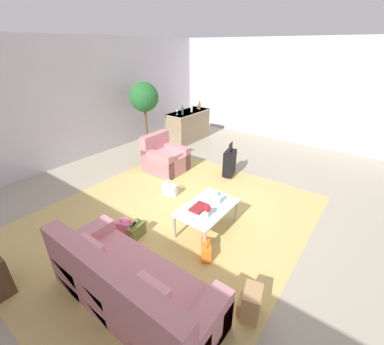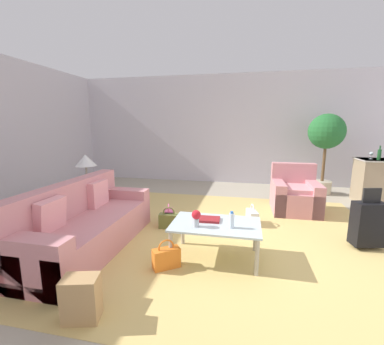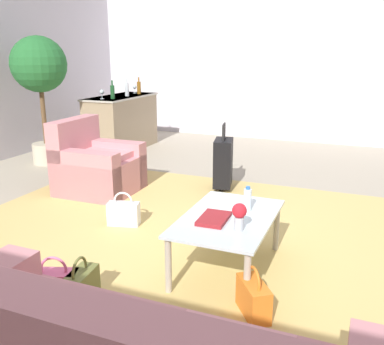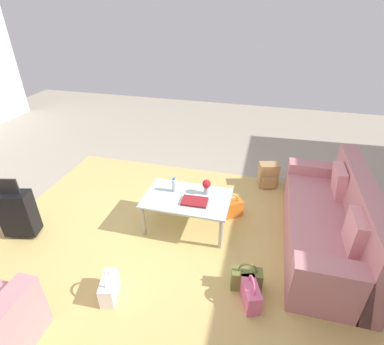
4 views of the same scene
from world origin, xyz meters
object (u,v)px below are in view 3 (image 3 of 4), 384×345
water_bottle (248,199)px  handbag_white (124,213)px  armchair (95,168)px  wine_glass_leftmost (102,92)px  wine_bottle_clear (127,89)px  suitcase_black (223,162)px  handbag_pink (55,286)px  coffee_table (228,223)px  handbag_orange (253,298)px  wine_glass_left_of_centre (135,87)px  wine_bottle_green (113,92)px  potted_ficus (40,74)px  coffee_table_book (214,219)px  wine_bottle_amber (139,87)px  flower_vase (239,214)px  bar_console (122,122)px  handbag_olive (81,287)px

water_bottle → handbag_white: size_ratio=0.57×
armchair → wine_glass_leftmost: (1.67, 0.96, 0.76)m
wine_bottle_clear → suitcase_black: (-1.51, -2.27, -0.72)m
wine_glass_leftmost → handbag_pink: (-3.89, -2.14, -0.94)m
coffee_table → handbag_orange: 0.70m
wine_glass_left_of_centre → handbag_orange: 5.82m
wine_glass_left_of_centre → wine_bottle_green: wine_bottle_green is taller
potted_ficus → coffee_table: bearing=-120.7°
armchair → coffee_table_book: 2.53m
wine_glass_left_of_centre → wine_bottle_amber: 0.17m
coffee_table → flower_vase: flower_vase is taller
bar_console → water_bottle: bearing=-135.9°
wine_bottle_amber → handbag_pink: wine_bottle_amber is taller
water_bottle → handbag_white: water_bottle is taller
coffee_table → wine_bottle_amber: wine_bottle_amber is taller
suitcase_black → flower_vase: bearing=-159.0°
wine_bottle_clear → wine_bottle_amber: same height
coffee_table → wine_glass_leftmost: wine_glass_leftmost is taller
wine_glass_leftmost → water_bottle: bearing=-130.6°
coffee_table → coffee_table_book: 0.16m
wine_glass_left_of_centre → wine_bottle_green: bearing=-171.7°
coffee_table_book → wine_bottle_green: bearing=40.1°
wine_glass_left_of_centre → handbag_olive: 5.50m
armchair → handbag_orange: size_ratio=2.56×
coffee_table_book → wine_bottle_green: wine_bottle_green is taller
coffee_table_book → wine_glass_left_of_centre: bearing=33.9°
water_bottle → wine_glass_left_of_centre: 5.03m
wine_glass_leftmost → handbag_orange: bearing=-135.2°
wine_bottle_green → wine_bottle_clear: bearing=0.0°
water_bottle → bar_console: (3.30, 3.20, -0.06)m
armchair → bar_console: 2.40m
water_bottle → flower_vase: 0.42m
wine_glass_left_of_centre → handbag_pink: (-4.96, -2.13, -0.94)m
water_bottle → bar_console: bearing=44.1°
wine_bottle_green → handbag_white: (-2.57, -1.71, -0.95)m
wine_bottle_amber → bar_console: bearing=163.9°
coffee_table → wine_glass_leftmost: 4.36m
coffee_table_book → handbag_white: (0.60, 1.19, -0.35)m
handbag_pink → water_bottle: bearing=-44.1°
armchair → handbag_pink: 2.52m
coffee_table → water_bottle: water_bottle is taller
coffee_table_book → bar_console: size_ratio=0.20×
water_bottle → coffee_table: bearing=153.4°
handbag_olive → handbag_pink: same height
wine_glass_leftmost → handbag_pink: bearing=-151.2°
handbag_pink → armchair: bearing=28.1°
handbag_orange → coffee_table: bearing=33.4°
coffee_table → suitcase_black: 2.12m
coffee_table → wine_bottle_amber: size_ratio=3.66×
coffee_table → wine_bottle_green: wine_bottle_green is taller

